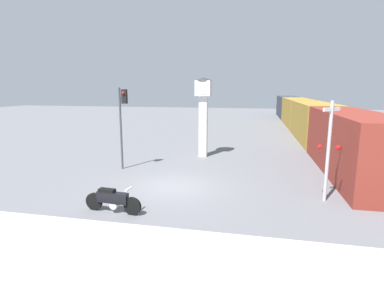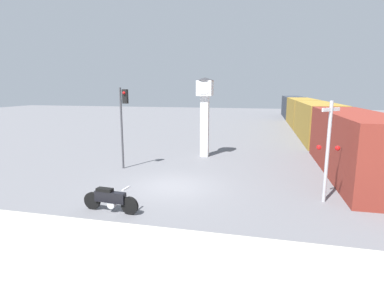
% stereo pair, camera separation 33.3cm
% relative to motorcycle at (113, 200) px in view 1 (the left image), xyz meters
% --- Properties ---
extents(ground_plane, '(120.00, 120.00, 0.00)m').
position_rel_motorcycle_xyz_m(ground_plane, '(1.46, 3.39, -0.50)').
color(ground_plane, slate).
extents(sidewalk_strip, '(36.00, 6.00, 0.10)m').
position_rel_motorcycle_xyz_m(sidewalk_strip, '(1.46, -4.00, -0.45)').
color(sidewalk_strip, '#BCB7A8').
rests_on(sidewalk_strip, ground_plane).
extents(motorcycle, '(2.34, 0.51, 1.03)m').
position_rel_motorcycle_xyz_m(motorcycle, '(0.00, 0.00, 0.00)').
color(motorcycle, black).
rests_on(motorcycle, ground_plane).
extents(clock_tower, '(1.23, 1.23, 5.40)m').
position_rel_motorcycle_xyz_m(clock_tower, '(1.72, 10.28, 3.05)').
color(clock_tower, white).
rests_on(clock_tower, ground_plane).
extents(freight_train, '(2.80, 45.72, 3.40)m').
position_rel_motorcycle_xyz_m(freight_train, '(10.46, 25.01, 1.20)').
color(freight_train, maroon).
rests_on(freight_train, ground_plane).
extents(traffic_light, '(0.50, 0.35, 4.72)m').
position_rel_motorcycle_xyz_m(traffic_light, '(-2.24, 6.00, 2.73)').
color(traffic_light, '#47474C').
rests_on(traffic_light, ground_plane).
extents(railroad_crossing_signal, '(0.90, 0.82, 4.20)m').
position_rel_motorcycle_xyz_m(railroad_crossing_signal, '(8.18, 2.94, 1.78)').
color(railroad_crossing_signal, '#B7B7BC').
rests_on(railroad_crossing_signal, ground_plane).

